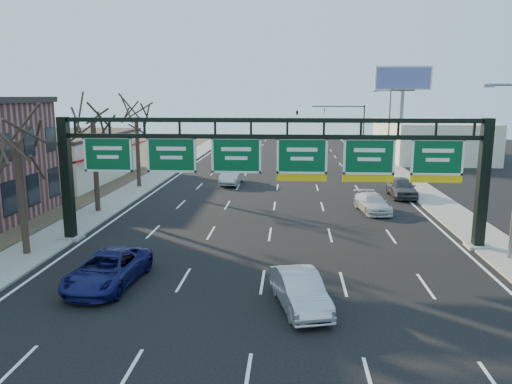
# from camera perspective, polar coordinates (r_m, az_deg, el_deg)

# --- Properties ---
(ground) EXTENTS (160.00, 160.00, 0.00)m
(ground) POSITION_cam_1_polar(r_m,az_deg,el_deg) (21.35, 0.43, -12.15)
(ground) COLOR black
(ground) RESTS_ON ground
(sidewalk_left) EXTENTS (3.00, 120.00, 0.12)m
(sidewalk_left) POSITION_cam_1_polar(r_m,az_deg,el_deg) (42.83, -15.15, -0.61)
(sidewalk_left) COLOR gray
(sidewalk_left) RESTS_ON ground
(sidewalk_right) EXTENTS (3.00, 120.00, 0.12)m
(sidewalk_right) POSITION_cam_1_polar(r_m,az_deg,el_deg) (42.08, 19.93, -1.10)
(sidewalk_right) COLOR gray
(sidewalk_right) RESTS_ON ground
(lane_markings) EXTENTS (21.60, 120.00, 0.01)m
(lane_markings) POSITION_cam_1_polar(r_m,az_deg,el_deg) (40.49, 2.23, -0.97)
(lane_markings) COLOR white
(lane_markings) RESTS_ON ground
(sign_gantry) EXTENTS (24.60, 1.20, 7.20)m
(sign_gantry) POSITION_cam_1_polar(r_m,az_deg,el_deg) (27.87, 1.82, 3.23)
(sign_gantry) COLOR black
(sign_gantry) RESTS_ON ground
(cream_strip) EXTENTS (10.90, 18.40, 4.70)m
(cream_strip) POSITION_cam_1_polar(r_m,az_deg,el_deg) (53.98, -20.90, 3.86)
(cream_strip) COLOR beige
(cream_strip) RESTS_ON ground
(building_right_distant) EXTENTS (12.00, 20.00, 5.00)m
(building_right_distant) POSITION_cam_1_polar(r_m,az_deg,el_deg) (72.32, 19.19, 5.71)
(building_right_distant) COLOR beige
(building_right_distant) RESTS_ON ground
(tree_gantry) EXTENTS (3.60, 3.60, 8.48)m
(tree_gantry) POSITION_cam_1_polar(r_m,az_deg,el_deg) (28.35, -25.85, 7.32)
(tree_gantry) COLOR #2F231A
(tree_gantry) RESTS_ON sidewalk_left
(tree_mid) EXTENTS (3.60, 3.60, 9.24)m
(tree_mid) POSITION_cam_1_polar(r_m,az_deg,el_deg) (37.34, -18.28, 9.62)
(tree_mid) COLOR #2F231A
(tree_mid) RESTS_ON sidewalk_left
(tree_far) EXTENTS (3.60, 3.60, 8.86)m
(tree_far) POSITION_cam_1_polar(r_m,az_deg,el_deg) (46.76, -13.60, 9.58)
(tree_far) COLOR #2F231A
(tree_far) RESTS_ON sidewalk_left
(streetlight_far) EXTENTS (2.15, 0.22, 9.00)m
(streetlight_far) POSITION_cam_1_polar(r_m,az_deg,el_deg) (60.73, 14.85, 7.51)
(streetlight_far) COLOR slate
(streetlight_far) RESTS_ON sidewalk_right
(billboard_right) EXTENTS (7.00, 0.50, 12.00)m
(billboard_right) POSITION_cam_1_polar(r_m,az_deg,el_deg) (66.03, 16.41, 11.14)
(billboard_right) COLOR slate
(billboard_right) RESTS_ON ground
(traffic_signal_mast) EXTENTS (10.16, 0.54, 7.00)m
(traffic_signal_mast) POSITION_cam_1_polar(r_m,az_deg,el_deg) (74.78, 7.56, 8.68)
(traffic_signal_mast) COLOR black
(traffic_signal_mast) RESTS_ON ground
(car_blue_suv) EXTENTS (2.93, 5.58, 1.50)m
(car_blue_suv) POSITION_cam_1_polar(r_m,az_deg,el_deg) (23.51, -16.56, -8.46)
(car_blue_suv) COLOR #131654
(car_blue_suv) RESTS_ON ground
(car_silver_sedan) EXTENTS (2.63, 4.70, 1.47)m
(car_silver_sedan) POSITION_cam_1_polar(r_m,az_deg,el_deg) (20.36, 5.04, -11.15)
(car_silver_sedan) COLOR #A7A7AC
(car_silver_sedan) RESTS_ON ground
(car_white_wagon) EXTENTS (2.55, 4.79, 1.32)m
(car_white_wagon) POSITION_cam_1_polar(r_m,az_deg,el_deg) (37.40, 13.16, -1.23)
(car_white_wagon) COLOR silver
(car_white_wagon) RESTS_ON ground
(car_grey_far) EXTENTS (1.99, 4.90, 1.67)m
(car_grey_far) POSITION_cam_1_polar(r_m,az_deg,el_deg) (43.45, 16.31, 0.53)
(car_grey_far) COLOR #3E4043
(car_grey_far) RESTS_ON ground
(car_silver_distant) EXTENTS (1.97, 5.00, 1.62)m
(car_silver_distant) POSITION_cam_1_polar(r_m,az_deg,el_deg) (47.94, -2.77, 1.88)
(car_silver_distant) COLOR #ADAEB2
(car_silver_distant) RESTS_ON ground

